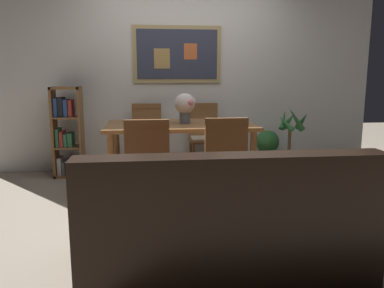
% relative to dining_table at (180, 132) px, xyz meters
% --- Properties ---
extents(ground_plane, '(12.00, 12.00, 0.00)m').
position_rel_dining_table_xyz_m(ground_plane, '(0.15, -0.48, -0.66)').
color(ground_plane, tan).
extents(wall_back_with_painting, '(5.20, 0.14, 2.60)m').
position_rel_dining_table_xyz_m(wall_back_with_painting, '(0.14, 1.10, 0.64)').
color(wall_back_with_painting, silver).
rests_on(wall_back_with_painting, ground_plane).
extents(dining_table, '(1.61, 0.90, 0.75)m').
position_rel_dining_table_xyz_m(dining_table, '(0.00, 0.00, 0.00)').
color(dining_table, brown).
rests_on(dining_table, ground_plane).
extents(dining_chair_near_left, '(0.40, 0.41, 0.91)m').
position_rel_dining_table_xyz_m(dining_chair_near_left, '(-0.36, -0.83, -0.12)').
color(dining_chair_near_left, brown).
rests_on(dining_chair_near_left, ground_plane).
extents(dining_chair_far_left, '(0.40, 0.41, 0.91)m').
position_rel_dining_table_xyz_m(dining_chair_far_left, '(-0.37, 0.81, -0.12)').
color(dining_chair_far_left, brown).
rests_on(dining_chair_far_left, ground_plane).
extents(dining_chair_far_right, '(0.40, 0.41, 0.91)m').
position_rel_dining_table_xyz_m(dining_chair_far_right, '(0.38, 0.80, -0.12)').
color(dining_chair_far_right, brown).
rests_on(dining_chair_far_right, ground_plane).
extents(dining_chair_near_right, '(0.40, 0.41, 0.91)m').
position_rel_dining_table_xyz_m(dining_chair_near_right, '(0.33, -0.78, -0.12)').
color(dining_chair_near_right, brown).
rests_on(dining_chair_near_right, ground_plane).
extents(leather_couch, '(1.80, 0.84, 0.84)m').
position_rel_dining_table_xyz_m(leather_couch, '(0.12, -1.83, -0.35)').
color(leather_couch, black).
rests_on(leather_couch, ground_plane).
extents(bookshelf, '(0.36, 0.28, 1.13)m').
position_rel_dining_table_xyz_m(bookshelf, '(-1.37, 0.79, -0.13)').
color(bookshelf, brown).
rests_on(bookshelf, ground_plane).
extents(potted_ivy, '(0.31, 0.31, 0.55)m').
position_rel_dining_table_xyz_m(potted_ivy, '(1.26, 0.83, -0.37)').
color(potted_ivy, brown).
rests_on(potted_ivy, ground_plane).
extents(potted_palm, '(0.39, 0.34, 0.91)m').
position_rel_dining_table_xyz_m(potted_palm, '(1.43, 0.43, -0.27)').
color(potted_palm, '#4C4742').
rests_on(potted_palm, ground_plane).
extents(flower_vase, '(0.24, 0.23, 0.33)m').
position_rel_dining_table_xyz_m(flower_vase, '(0.06, 0.01, 0.29)').
color(flower_vase, slate).
rests_on(flower_vase, dining_table).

